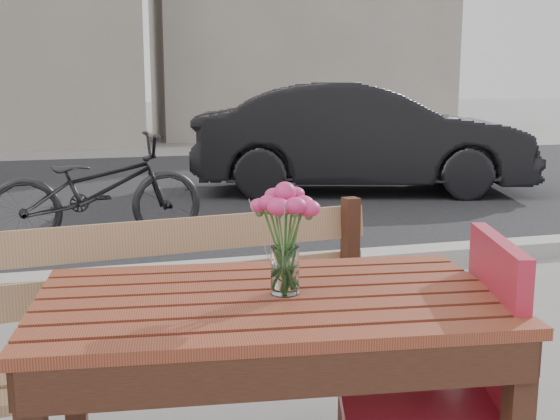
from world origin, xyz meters
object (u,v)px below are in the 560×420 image
red_chair (450,371)px  parked_car (361,138)px  main_vase (285,225)px  bicycle (97,190)px  main_table (270,339)px

red_chair → parked_car: (2.31, 6.30, 0.12)m
main_vase → parked_car: parked_car is taller
red_chair → parked_car: parked_car is taller
main_vase → parked_car: (2.78, 6.20, -0.32)m
bicycle → parked_car: bearing=-64.6°
red_chair → main_vase: 0.66m
main_vase → parked_car: bearing=65.8°
main_vase → parked_car: size_ratio=0.08×
parked_car → bicycle: 3.78m
main_table → bicycle: 4.23m
red_chair → bicycle: bearing=-151.7°
red_chair → main_table: bearing=-84.3°
main_table → parked_car: bearing=72.8°
main_vase → bicycle: size_ratio=0.18×
main_table → main_vase: (0.04, 0.00, 0.33)m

